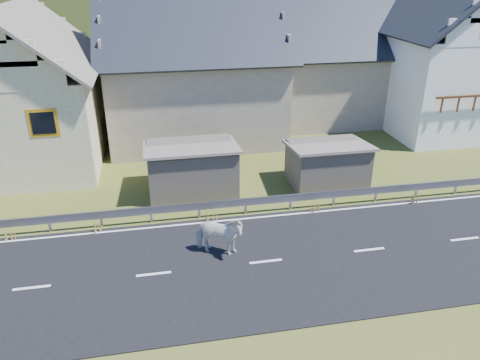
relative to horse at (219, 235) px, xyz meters
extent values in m
plane|color=#3C4E18|center=(1.58, -0.82, -0.83)|extent=(160.00, 160.00, 0.00)
cube|color=black|center=(1.58, -0.82, -0.81)|extent=(60.00, 7.00, 0.04)
cube|color=silver|center=(1.58, -0.82, -0.78)|extent=(60.00, 6.60, 0.01)
cube|color=#93969B|center=(1.58, 2.86, -0.25)|extent=(28.00, 0.08, 0.34)
cube|color=#93969B|center=(-6.42, 2.88, -0.48)|extent=(0.10, 0.06, 0.70)
cube|color=#93969B|center=(-4.42, 2.88, -0.48)|extent=(0.10, 0.06, 0.70)
cube|color=#93969B|center=(-2.42, 2.88, -0.48)|extent=(0.10, 0.06, 0.70)
cube|color=#93969B|center=(-0.42, 2.88, -0.48)|extent=(0.10, 0.06, 0.70)
cube|color=#93969B|center=(1.58, 2.88, -0.48)|extent=(0.10, 0.06, 0.70)
cube|color=#93969B|center=(3.58, 2.88, -0.48)|extent=(0.10, 0.06, 0.70)
cube|color=#93969B|center=(5.58, 2.88, -0.48)|extent=(0.10, 0.06, 0.70)
cube|color=#93969B|center=(7.58, 2.88, -0.48)|extent=(0.10, 0.06, 0.70)
cube|color=#93969B|center=(9.58, 2.88, -0.48)|extent=(0.10, 0.06, 0.70)
cube|color=#93969B|center=(11.58, 2.88, -0.48)|extent=(0.10, 0.06, 0.70)
cube|color=#5D5348|center=(-0.42, 5.68, 0.27)|extent=(4.30, 3.30, 2.40)
cube|color=#5D5348|center=(6.08, 5.18, 0.17)|extent=(3.80, 2.90, 2.20)
cube|color=#FFEFB4|center=(-8.42, 11.18, 1.67)|extent=(7.00, 9.00, 5.00)
cube|color=#C28114|center=(-6.82, 6.68, 2.57)|extent=(1.30, 0.12, 1.30)
cube|color=tan|center=(0.58, 14.18, 1.67)|extent=(10.00, 9.00, 5.00)
cube|color=tan|center=(10.58, 16.18, 1.47)|extent=(9.00, 8.00, 4.60)
cube|color=white|center=(16.58, 13.18, 2.17)|extent=(8.00, 10.00, 6.00)
ellipsoid|color=#293B16|center=(6.58, 179.18, -20.83)|extent=(440.00, 280.00, 260.00)
imported|color=silver|center=(0.00, 0.00, 0.00)|extent=(1.48, 2.05, 1.58)
camera|label=1|loc=(-2.00, -14.47, 8.98)|focal=35.00mm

